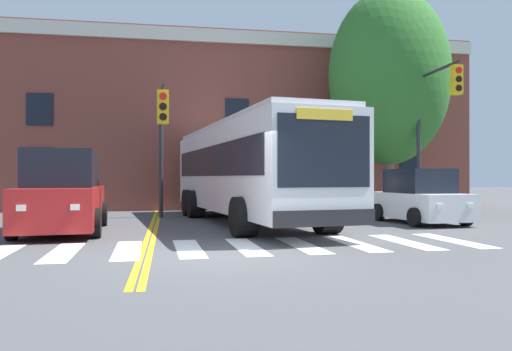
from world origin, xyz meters
TOP-DOWN VIEW (x-y plane):
  - ground_plane at (0.00, 0.00)m, footprint 120.00×120.00m
  - crosswalk at (0.67, 1.15)m, footprint 10.71×3.24m
  - lane_line_yellow_inner at (-1.53, 15.15)m, footprint 0.12×36.00m
  - lane_line_yellow_outer at (-1.37, 15.15)m, footprint 0.12×36.00m
  - city_bus at (1.53, 6.76)m, footprint 4.06×12.25m
  - car_red_near_lane at (-3.87, 4.88)m, footprint 2.44×5.32m
  - car_white_far_lane at (7.18, 5.66)m, footprint 2.23×3.79m
  - traffic_light_near_corner at (8.64, 7.39)m, footprint 0.36×3.03m
  - traffic_light_overhead at (-1.23, 7.53)m, footprint 0.37×4.52m
  - street_tree_curbside_large at (8.38, 10.58)m, footprint 7.15×7.07m
  - building_facade at (-2.20, 17.15)m, footprint 32.42×7.82m

SIDE VIEW (x-z plane):
  - ground_plane at x=0.00m, z-range 0.00..0.00m
  - lane_line_yellow_inner at x=-1.53m, z-range 0.00..0.01m
  - lane_line_yellow_outer at x=-1.37m, z-range 0.00..0.01m
  - crosswalk at x=0.67m, z-range 0.00..0.01m
  - car_white_far_lane at x=7.18m, z-range -0.07..1.72m
  - car_red_near_lane at x=-3.87m, z-range -0.06..2.19m
  - city_bus at x=1.53m, z-range 0.16..3.43m
  - traffic_light_overhead at x=-1.23m, z-range 0.84..5.45m
  - traffic_light_near_corner at x=8.64m, z-range 0.93..6.89m
  - building_facade at x=-2.20m, z-range 0.01..8.44m
  - street_tree_curbside_large at x=8.38m, z-range 1.02..10.68m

